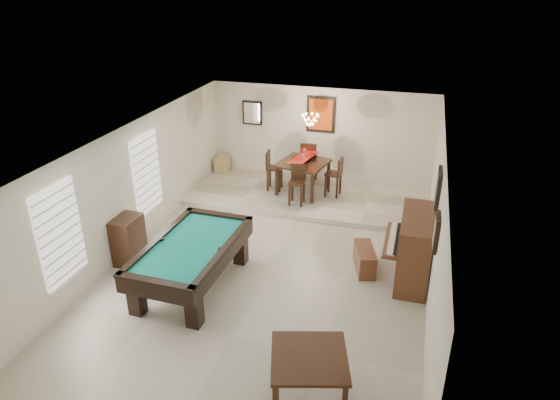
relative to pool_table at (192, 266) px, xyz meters
The scene contains 26 objects.
ground_plane 1.67m from the pool_table, 42.89° to the left, with size 6.00×9.00×0.02m, color beige.
wall_back 5.79m from the pool_table, 78.06° to the left, with size 6.00×0.04×2.60m, color silver.
wall_front 3.70m from the pool_table, 70.81° to the right, with size 6.00×0.04×2.60m, color silver.
wall_left 2.29m from the pool_table, 148.81° to the left, with size 0.04×9.00×2.60m, color silver.
wall_right 4.41m from the pool_table, 14.73° to the left, with size 0.04×9.00×2.60m, color silver.
ceiling 2.70m from the pool_table, 42.89° to the left, with size 6.00×9.00×0.04m, color white.
dining_step 4.52m from the pool_table, 74.78° to the left, with size 6.00×2.50×0.12m, color beige.
window_left_front 2.31m from the pool_table, 148.36° to the right, with size 0.06×1.00×1.70m, color white.
window_left_rear 2.65m from the pool_table, 136.42° to the left, with size 0.06×1.00×1.70m, color white.
pool_table is the anchor object (origin of this frame).
square_table 3.32m from the pool_table, 36.90° to the right, with size 1.01×1.01×0.70m, color black, non-canonical shape.
upright_piano 3.98m from the pool_table, 20.29° to the left, with size 0.88×1.57×1.31m, color brown, non-canonical shape.
piano_bench 3.31m from the pool_table, 25.63° to the left, with size 0.33×0.84×0.47m, color brown.
apothecary_chest 1.64m from the pool_table, 164.66° to the left, with size 0.43×0.65×0.97m, color black.
dining_table 4.58m from the pool_table, 77.48° to the left, with size 1.14×1.14×0.94m, color black, non-canonical shape.
flower_vase 4.64m from the pool_table, 77.48° to the left, with size 0.14×0.14×0.25m, color red, non-canonical shape.
dining_chair_south 3.87m from the pool_table, 74.69° to the left, with size 0.37×0.37×0.99m, color black, non-canonical shape.
dining_chair_north 5.29m from the pool_table, 79.22° to the left, with size 0.42×0.42×1.14m, color black, non-canonical shape.
dining_chair_west 4.45m from the pool_table, 86.81° to the left, with size 0.38×0.38×1.03m, color black, non-canonical shape.
dining_chair_east 4.83m from the pool_table, 68.42° to the left, with size 0.37×0.37×1.01m, color black, non-canonical shape.
corner_bench 5.51m from the pool_table, 106.47° to the left, with size 0.37×0.46×0.41m, color tan.
chandelier 4.80m from the pool_table, 74.61° to the left, with size 0.44×0.44×0.60m, color #FFE5B2, non-canonical shape.
back_painting 5.87m from the pool_table, 77.98° to the left, with size 0.75×0.06×0.95m, color #D84C14.
back_mirror 5.77m from the pool_table, 97.34° to the left, with size 0.55×0.06×0.65m, color white.
right_picture_upper 4.61m from the pool_table, 18.66° to the left, with size 0.06×0.55×0.65m, color slate.
right_picture_lower 4.33m from the pool_table, ahead, with size 0.06×0.45×0.55m, color gray.
Camera 1 is at (2.52, -8.12, 5.37)m, focal length 32.00 mm.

